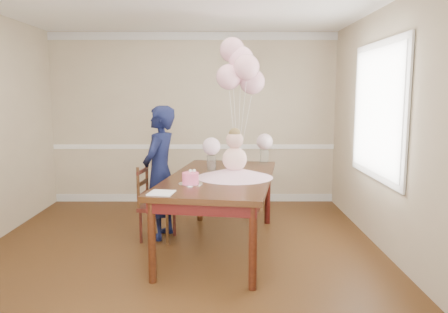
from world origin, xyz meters
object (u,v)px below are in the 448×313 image
at_px(dining_chair_seat, 158,207).
at_px(woman, 160,173).
at_px(dining_table_top, 220,178).
at_px(birthday_cake, 190,178).

relative_size(dining_chair_seat, woman, 0.24).
distance_m(dining_table_top, dining_chair_seat, 0.90).
relative_size(dining_table_top, woman, 1.39).
bearing_deg(dining_table_top, birthday_cake, -113.96).
xyz_separation_m(dining_chair_seat, woman, (0.02, 0.09, 0.40)).
distance_m(birthday_cake, dining_chair_seat, 1.00).
relative_size(dining_table_top, birthday_cake, 13.33).
bearing_deg(woman, dining_table_top, 78.66).
bearing_deg(dining_table_top, woman, 162.44).
xyz_separation_m(dining_table_top, woman, (-0.73, 0.37, -0.00)).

